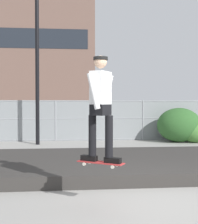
% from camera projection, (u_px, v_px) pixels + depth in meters
% --- Properties ---
extents(ground_plane, '(120.00, 120.00, 0.00)m').
position_uv_depth(ground_plane, '(150.00, 201.00, 5.42)').
color(ground_plane, gray).
extents(gravel_berm, '(17.11, 3.83, 0.28)m').
position_uv_depth(gravel_berm, '(123.00, 163.00, 8.12)').
color(gravel_berm, '#33302D').
rests_on(gravel_berm, ground_plane).
extents(skateboard, '(0.78, 0.60, 0.07)m').
position_uv_depth(skateboard, '(101.00, 163.00, 5.11)').
color(skateboard, '#B22D2D').
extents(skater, '(0.66, 0.61, 1.75)m').
position_uv_depth(skater, '(101.00, 102.00, 5.08)').
color(skater, black).
rests_on(skater, skateboard).
extents(chain_fence, '(20.28, 0.06, 1.85)m').
position_uv_depth(chain_fence, '(100.00, 120.00, 14.20)').
color(chain_fence, gray).
rests_on(chain_fence, ground_plane).
extents(street_lamp, '(0.44, 0.44, 7.78)m').
position_uv_depth(street_lamp, '(37.00, 30.00, 12.71)').
color(street_lamp, black).
rests_on(street_lamp, ground_plane).
extents(parked_car_near, '(4.42, 1.99, 1.66)m').
position_uv_depth(parked_car_near, '(47.00, 120.00, 16.63)').
color(parked_car_near, black).
rests_on(parked_car_near, ground_plane).
extents(parked_car_mid, '(4.48, 2.11, 1.66)m').
position_uv_depth(parked_car_mid, '(148.00, 119.00, 16.82)').
color(parked_car_mid, silver).
rests_on(parked_car_mid, ground_plane).
extents(library_building, '(23.15, 10.71, 15.95)m').
position_uv_depth(library_building, '(11.00, 59.00, 43.88)').
color(library_building, brown).
rests_on(library_building, ground_plane).
extents(shrub_left, '(1.96, 1.60, 1.51)m').
position_uv_depth(shrub_left, '(179.00, 125.00, 13.64)').
color(shrub_left, '#2D5B28').
rests_on(shrub_left, ground_plane).
extents(shrub_center, '(1.27, 1.04, 0.98)m').
position_uv_depth(shrub_center, '(195.00, 131.00, 13.47)').
color(shrub_center, '#477F38').
rests_on(shrub_center, ground_plane).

